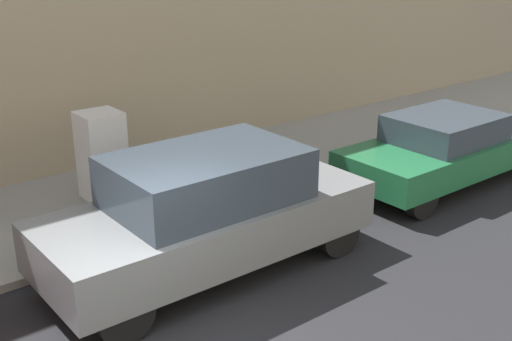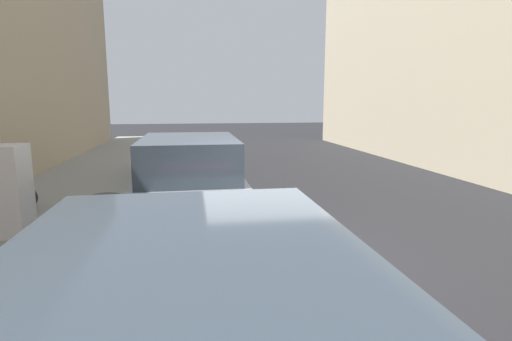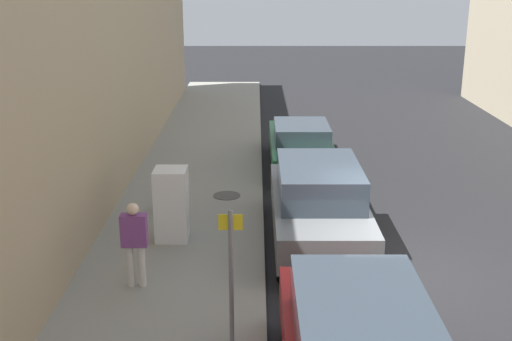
{
  "view_description": "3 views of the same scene",
  "coord_description": "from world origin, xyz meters",
  "px_view_note": "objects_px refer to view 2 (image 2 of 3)",
  "views": [
    {
      "loc": [
        5.37,
        -2.96,
        4.51
      ],
      "look_at": [
        -2.58,
        3.35,
        0.78
      ],
      "focal_mm": 45.0,
      "sensor_mm": 36.0,
      "label": 1
    },
    {
      "loc": [
        -1.41,
        -5.77,
        2.4
      ],
      "look_at": [
        -0.51,
        -0.28,
        1.45
      ],
      "focal_mm": 28.0,
      "sensor_mm": 36.0,
      "label": 2
    },
    {
      "loc": [
        -2.79,
        -11.27,
        5.64
      ],
      "look_at": [
        -2.73,
        1.8,
        1.57
      ],
      "focal_mm": 45.0,
      "sensor_mm": 36.0,
      "label": 3
    }
  ],
  "objects_px": {
    "trash_bag": "(25,198)",
    "parked_suv_gray": "(190,183)",
    "parked_sedan_green": "(190,155)",
    "discarded_refrigerator": "(5,191)"
  },
  "relations": [
    {
      "from": "discarded_refrigerator",
      "to": "trash_bag",
      "type": "bearing_deg",
      "value": 102.33
    },
    {
      "from": "trash_bag",
      "to": "parked_suv_gray",
      "type": "xyz_separation_m",
      "value": [
        3.5,
        -1.61,
        0.54
      ]
    },
    {
      "from": "trash_bag",
      "to": "parked_sedan_green",
      "type": "distance_m",
      "value": 5.3
    },
    {
      "from": "parked_suv_gray",
      "to": "parked_sedan_green",
      "type": "height_order",
      "value": "parked_suv_gray"
    },
    {
      "from": "trash_bag",
      "to": "parked_sedan_green",
      "type": "height_order",
      "value": "parked_sedan_green"
    },
    {
      "from": "trash_bag",
      "to": "parked_sedan_green",
      "type": "xyz_separation_m",
      "value": [
        3.5,
        3.96,
        0.34
      ]
    },
    {
      "from": "discarded_refrigerator",
      "to": "parked_sedan_green",
      "type": "distance_m",
      "value": 6.47
    },
    {
      "from": "discarded_refrigerator",
      "to": "parked_sedan_green",
      "type": "relative_size",
      "value": 0.33
    },
    {
      "from": "trash_bag",
      "to": "parked_suv_gray",
      "type": "relative_size",
      "value": 0.11
    },
    {
      "from": "discarded_refrigerator",
      "to": "trash_bag",
      "type": "relative_size",
      "value": 3.08
    }
  ]
}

